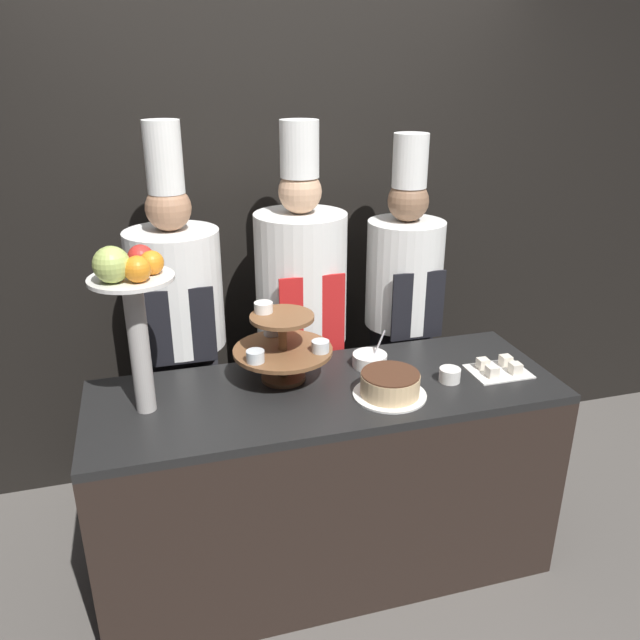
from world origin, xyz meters
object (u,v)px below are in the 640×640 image
at_px(cup_white, 450,375).
at_px(cake_round, 390,385).
at_px(chef_left, 179,327).
at_px(cake_square_tray, 499,368).
at_px(chef_center_right, 403,306).
at_px(tiered_stand, 282,344).
at_px(fruit_pedestal, 132,294).
at_px(serving_bowl_far, 370,360).
at_px(chef_center_left, 302,311).

bearing_deg(cup_white, cake_round, -170.78).
relative_size(cake_round, chef_left, 0.15).
bearing_deg(cake_square_tray, cake_round, -173.14).
bearing_deg(cake_round, chef_center_right, 63.59).
bearing_deg(tiered_stand, cake_round, -34.25).
bearing_deg(cake_square_tray, fruit_pedestal, 176.81).
xyz_separation_m(chef_left, chef_center_right, (1.07, 0.00, -0.01)).
height_order(serving_bowl_far, chef_left, chef_left).
distance_m(cup_white, cake_square_tray, 0.23).
relative_size(cake_square_tray, chef_center_right, 0.13).
relative_size(cup_white, chef_center_left, 0.05).
relative_size(cake_square_tray, chef_left, 0.13).
relative_size(serving_bowl_far, chef_left, 0.08).
relative_size(cake_round, cup_white, 3.33).
relative_size(tiered_stand, chef_center_right, 0.22).
distance_m(cake_round, chef_center_right, 0.75).
bearing_deg(chef_center_left, cake_square_tray, -41.83).
bearing_deg(serving_bowl_far, cake_square_tray, -22.18).
xyz_separation_m(cake_round, cup_white, (0.28, 0.04, -0.02)).
distance_m(chef_left, chef_center_left, 0.56).
xyz_separation_m(tiered_stand, chef_left, (-0.37, 0.43, -0.06)).
relative_size(cup_white, cake_square_tray, 0.36).
bearing_deg(cup_white, fruit_pedestal, 175.40).
relative_size(cake_round, chef_center_right, 0.16).
bearing_deg(chef_left, serving_bowl_far, -28.65).
bearing_deg(cake_square_tray, cup_white, -175.98).
height_order(fruit_pedestal, cake_square_tray, fruit_pedestal).
bearing_deg(chef_center_right, cake_round, -116.41).
relative_size(fruit_pedestal, chef_left, 0.34).
distance_m(cake_round, chef_center_left, 0.70).
distance_m(tiered_stand, chef_center_left, 0.47).
distance_m(cake_square_tray, chef_center_left, 0.92).
height_order(cake_square_tray, chef_left, chef_left).
bearing_deg(serving_bowl_far, tiered_stand, -177.90).
bearing_deg(chef_left, cup_white, -31.80).
height_order(cup_white, chef_center_right, chef_center_right).
height_order(cup_white, cake_square_tray, cup_white).
bearing_deg(fruit_pedestal, chef_center_left, 36.19).
distance_m(chef_center_left, chef_center_right, 0.51).
height_order(fruit_pedestal, serving_bowl_far, fruit_pedestal).
bearing_deg(tiered_stand, chef_left, 131.32).
bearing_deg(chef_center_left, fruit_pedestal, -143.81).
distance_m(chef_left, chef_center_right, 1.07).
bearing_deg(tiered_stand, chef_center_right, 31.32).
bearing_deg(serving_bowl_far, chef_left, 151.35).
height_order(chef_left, chef_center_left, chef_left).
xyz_separation_m(tiered_stand, serving_bowl_far, (0.38, 0.01, -0.13)).
bearing_deg(cake_square_tray, chef_center_left, 138.17).
distance_m(cake_round, cake_square_tray, 0.51).
height_order(cake_round, chef_center_left, chef_center_left).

